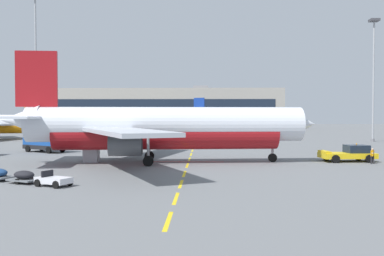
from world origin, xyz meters
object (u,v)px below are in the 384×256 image
(apron_light_mast_far, at_px, (374,65))
(ground_crew_worker, at_px, (372,155))
(airliner_foreground, at_px, (162,127))
(pushback_tug, at_px, (349,154))
(baggage_train, at_px, (11,175))
(uld_cargo_container, at_px, (91,155))
(apron_light_mast_near, at_px, (36,52))
(airliner_mid_left, at_px, (232,121))
(fuel_service_truck, at_px, (46,141))

(apron_light_mast_far, bearing_deg, ground_crew_worker, -111.44)
(airliner_foreground, distance_m, ground_crew_worker, 23.19)
(pushback_tug, height_order, baggage_train, pushback_tug)
(pushback_tug, distance_m, uld_cargo_container, 29.37)
(baggage_train, distance_m, apron_light_mast_near, 55.71)
(ground_crew_worker, distance_m, apron_light_mast_near, 65.26)
(airliner_mid_left, bearing_deg, airliner_foreground, -98.93)
(ground_crew_worker, relative_size, apron_light_mast_near, 0.06)
(fuel_service_truck, distance_m, ground_crew_worker, 43.12)
(airliner_foreground, bearing_deg, baggage_train, -127.99)
(airliner_foreground, bearing_deg, airliner_mid_left, 81.07)
(pushback_tug, xyz_separation_m, fuel_service_truck, (-39.26, 11.09, 0.74))
(airliner_mid_left, height_order, apron_light_mast_far, apron_light_mast_far)
(ground_crew_worker, relative_size, apron_light_mast_far, 0.07)
(apron_light_mast_near, bearing_deg, airliner_mid_left, 48.80)
(baggage_train, height_order, uld_cargo_container, uld_cargo_container)
(pushback_tug, bearing_deg, apron_light_mast_far, 65.18)
(uld_cargo_container, xyz_separation_m, apron_light_mast_near, (-20.49, 35.55, 16.91))
(airliner_foreground, xyz_separation_m, uld_cargo_container, (-8.03, 0.73, -3.15))
(uld_cargo_container, bearing_deg, fuel_service_truck, 128.18)
(ground_crew_worker, xyz_separation_m, apron_light_mast_near, (-51.52, 36.39, 16.73))
(pushback_tug, bearing_deg, ground_crew_worker, -54.50)
(uld_cargo_container, bearing_deg, apron_light_mast_near, 119.96)
(airliner_mid_left, xyz_separation_m, apron_light_mast_near, (-41.71, -47.64, 14.15))
(ground_crew_worker, distance_m, apron_light_mast_far, 45.36)
(baggage_train, xyz_separation_m, ground_crew_worker, (33.61, 13.49, 0.44))
(baggage_train, height_order, ground_crew_worker, ground_crew_worker)
(airliner_mid_left, distance_m, baggage_train, 100.43)
(airliner_foreground, height_order, fuel_service_truck, airliner_foreground)
(apron_light_mast_far, bearing_deg, apron_light_mast_near, -176.89)
(apron_light_mast_far, bearing_deg, fuel_service_truck, -154.87)
(pushback_tug, height_order, fuel_service_truck, fuel_service_truck)
(pushback_tug, height_order, apron_light_mast_near, apron_light_mast_near)
(baggage_train, bearing_deg, airliner_foreground, 52.01)
(ground_crew_worker, height_order, apron_light_mast_far, apron_light_mast_far)
(airliner_foreground, distance_m, baggage_train, 17.58)
(baggage_train, relative_size, uld_cargo_container, 6.73)
(fuel_service_truck, bearing_deg, pushback_tug, -15.77)
(fuel_service_truck, xyz_separation_m, ground_crew_worker, (40.95, -13.47, -0.67))
(uld_cargo_container, relative_size, apron_light_mast_far, 0.07)
(fuel_service_truck, height_order, apron_light_mast_far, apron_light_mast_far)
(fuel_service_truck, xyz_separation_m, uld_cargo_container, (9.93, -12.63, -0.85))
(ground_crew_worker, bearing_deg, fuel_service_truck, 161.80)
(airliner_mid_left, bearing_deg, pushback_tug, -84.33)
(airliner_foreground, height_order, ground_crew_worker, airliner_foreground)
(airliner_mid_left, bearing_deg, ground_crew_worker, -83.34)
(baggage_train, bearing_deg, pushback_tug, 26.44)
(pushback_tug, distance_m, apron_light_mast_far, 43.94)
(apron_light_mast_near, bearing_deg, baggage_train, -70.25)
(airliner_foreground, relative_size, fuel_service_truck, 4.81)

